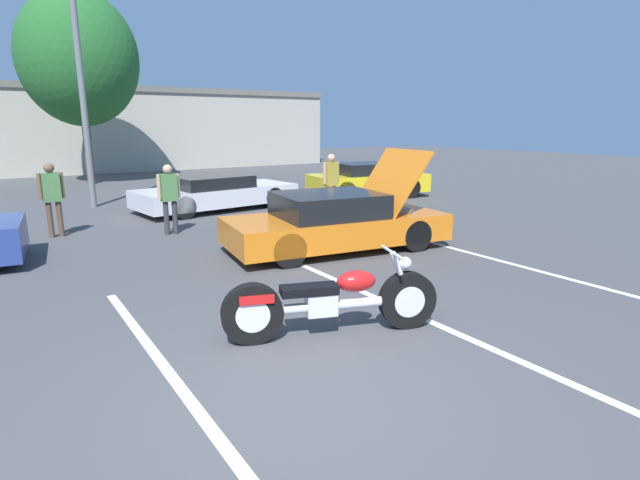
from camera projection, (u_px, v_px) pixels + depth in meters
name	position (u px, v px, depth m)	size (l,w,h in m)	color
ground_plane	(297.00, 400.00, 4.61)	(80.00, 80.00, 0.00)	#474749
parking_stripe_middle	(173.00, 378.00, 5.00)	(0.12, 5.94, 0.01)	white
parking_stripe_back	(410.00, 313.00, 6.74)	(0.12, 5.94, 0.01)	white
parking_stripe_far	(550.00, 274.00, 8.47)	(0.12, 5.94, 0.01)	white
far_building	(33.00, 127.00, 25.05)	(32.00, 4.20, 4.40)	#B2AD9E
light_pole	(82.00, 62.00, 14.43)	(1.21, 0.28, 7.68)	slate
tree_background	(79.00, 59.00, 20.10)	(4.64, 4.64, 7.72)	brown
motorcycle	(332.00, 302.00, 5.95)	(2.54, 1.10, 1.00)	black
show_car_hood_open	(337.00, 222.00, 10.03)	(4.61, 2.44, 1.97)	orange
parked_car_mid_right_row	(216.00, 193.00, 14.76)	(4.85, 2.43, 1.02)	silver
parked_car_right_row	(367.00, 181.00, 17.25)	(4.25, 2.44, 1.18)	yellow
spectator_near_motorcycle	(331.00, 179.00, 13.72)	(0.52, 0.22, 1.69)	brown
spectator_by_show_car	(52.00, 194.00, 11.04)	(0.52, 0.22, 1.66)	brown
spectator_midground	(169.00, 194.00, 11.34)	(0.52, 0.21, 1.60)	#333338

